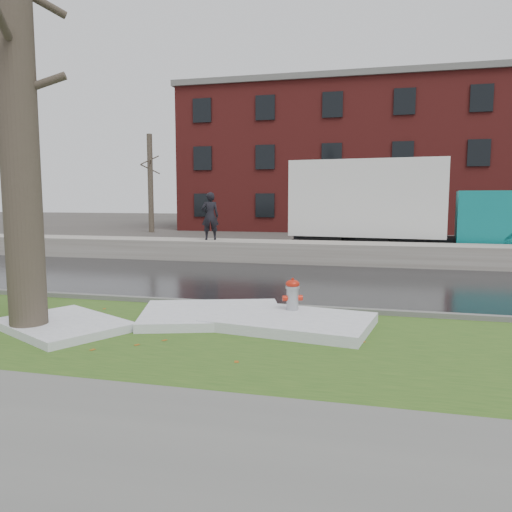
% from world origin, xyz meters
% --- Properties ---
extents(ground, '(120.00, 120.00, 0.00)m').
position_xyz_m(ground, '(0.00, 0.00, 0.00)').
color(ground, '#47423D').
rests_on(ground, ground).
extents(verge, '(60.00, 4.50, 0.04)m').
position_xyz_m(verge, '(0.00, -1.25, 0.02)').
color(verge, '#2A4D19').
rests_on(verge, ground).
extents(sidewalk, '(60.00, 3.00, 0.05)m').
position_xyz_m(sidewalk, '(0.00, -5.00, 0.03)').
color(sidewalk, slate).
rests_on(sidewalk, ground).
extents(road, '(60.00, 7.00, 0.03)m').
position_xyz_m(road, '(0.00, 4.50, 0.01)').
color(road, black).
rests_on(road, ground).
extents(parking_lot, '(60.00, 9.00, 0.03)m').
position_xyz_m(parking_lot, '(0.00, 13.00, 0.01)').
color(parking_lot, slate).
rests_on(parking_lot, ground).
extents(curb, '(60.00, 0.15, 0.14)m').
position_xyz_m(curb, '(0.00, 1.00, 0.07)').
color(curb, slate).
rests_on(curb, ground).
extents(snowbank, '(60.00, 1.60, 0.75)m').
position_xyz_m(snowbank, '(0.00, 8.70, 0.38)').
color(snowbank, '#ABA69D').
rests_on(snowbank, ground).
extents(brick_building, '(26.00, 12.00, 10.00)m').
position_xyz_m(brick_building, '(2.00, 30.00, 5.00)').
color(brick_building, maroon).
rests_on(brick_building, ground).
extents(bg_tree_left, '(1.40, 1.62, 6.50)m').
position_xyz_m(bg_tree_left, '(-12.00, 22.00, 3.33)').
color(bg_tree_left, brown).
rests_on(bg_tree_left, ground).
extents(bg_tree_center, '(1.40, 1.62, 6.50)m').
position_xyz_m(bg_tree_center, '(-6.00, 26.00, 3.33)').
color(bg_tree_center, brown).
rests_on(bg_tree_center, ground).
extents(fire_hydrant, '(0.39, 0.37, 0.79)m').
position_xyz_m(fire_hydrant, '(1.38, 0.22, 0.46)').
color(fire_hydrant, '#A4A7AC').
rests_on(fire_hydrant, verge).
extents(tree, '(1.55, 1.79, 7.72)m').
position_xyz_m(tree, '(-2.83, -1.74, 3.93)').
color(tree, brown).
rests_on(tree, verge).
extents(box_truck, '(11.43, 3.58, 3.78)m').
position_xyz_m(box_truck, '(3.67, 11.50, 2.00)').
color(box_truck, black).
rests_on(box_truck, ground).
extents(worker, '(0.76, 0.64, 1.77)m').
position_xyz_m(worker, '(-3.21, 8.75, 1.63)').
color(worker, black).
rests_on(worker, snowbank).
extents(snow_patch_near, '(3.09, 2.70, 0.16)m').
position_xyz_m(snow_patch_near, '(-0.11, -0.10, 0.12)').
color(snow_patch_near, silver).
rests_on(snow_patch_near, verge).
extents(snow_patch_far, '(2.69, 2.44, 0.14)m').
position_xyz_m(snow_patch_far, '(-2.39, -1.45, 0.11)').
color(snow_patch_far, silver).
rests_on(snow_patch_far, verge).
extents(snow_patch_side, '(3.04, 2.21, 0.18)m').
position_xyz_m(snow_patch_side, '(1.43, -0.31, 0.13)').
color(snow_patch_side, silver).
rests_on(snow_patch_side, verge).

